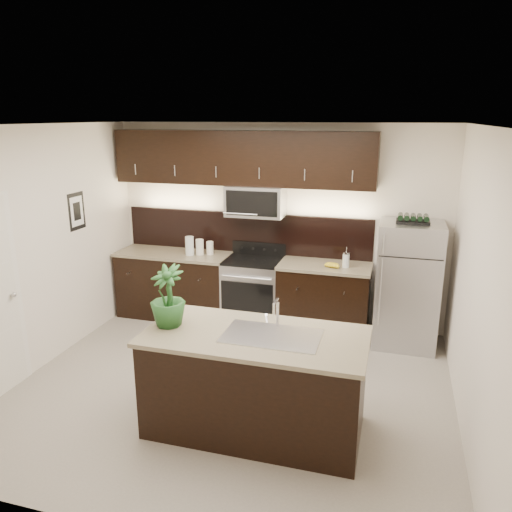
# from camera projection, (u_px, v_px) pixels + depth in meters

# --- Properties ---
(ground) EXTENTS (4.50, 4.50, 0.00)m
(ground) POSITION_uv_depth(u_px,v_px,m) (232.00, 388.00, 5.28)
(ground) COLOR gray
(ground) RESTS_ON ground
(room_walls) EXTENTS (4.52, 4.02, 2.71)m
(room_walls) POSITION_uv_depth(u_px,v_px,m) (217.00, 232.00, 4.81)
(room_walls) COLOR silver
(room_walls) RESTS_ON ground
(counter_run) EXTENTS (3.51, 0.65, 0.94)m
(counter_run) POSITION_uv_depth(u_px,v_px,m) (239.00, 291.00, 6.84)
(counter_run) COLOR black
(counter_run) RESTS_ON ground
(upper_fixtures) EXTENTS (3.49, 0.40, 1.66)m
(upper_fixtures) POSITION_uv_depth(u_px,v_px,m) (243.00, 167.00, 6.51)
(upper_fixtures) COLOR black
(upper_fixtures) RESTS_ON counter_run
(island) EXTENTS (1.96, 0.96, 0.94)m
(island) POSITION_uv_depth(u_px,v_px,m) (255.00, 382.00, 4.49)
(island) COLOR black
(island) RESTS_ON ground
(sink_faucet) EXTENTS (0.84, 0.50, 0.28)m
(sink_faucet) POSITION_uv_depth(u_px,v_px,m) (272.00, 334.00, 4.33)
(sink_faucet) COLOR silver
(sink_faucet) RESTS_ON island
(refrigerator) EXTENTS (0.75, 0.68, 1.56)m
(refrigerator) POSITION_uv_depth(u_px,v_px,m) (407.00, 285.00, 6.12)
(refrigerator) COLOR #B2B2B7
(refrigerator) RESTS_ON ground
(wine_rack) EXTENTS (0.38, 0.24, 0.09)m
(wine_rack) POSITION_uv_depth(u_px,v_px,m) (413.00, 219.00, 5.89)
(wine_rack) COLOR black
(wine_rack) RESTS_ON refrigerator
(plant) EXTENTS (0.39, 0.39, 0.56)m
(plant) POSITION_uv_depth(u_px,v_px,m) (168.00, 296.00, 4.48)
(plant) COLOR #1F4D1E
(plant) RESTS_ON island
(canisters) EXTENTS (0.36, 0.20, 0.25)m
(canisters) POSITION_uv_depth(u_px,v_px,m) (197.00, 247.00, 6.82)
(canisters) COLOR silver
(canisters) RESTS_ON counter_run
(french_press) EXTENTS (0.09, 0.09, 0.26)m
(french_press) POSITION_uv_depth(u_px,v_px,m) (346.00, 260.00, 6.26)
(french_press) COLOR silver
(french_press) RESTS_ON counter_run
(bananas) EXTENTS (0.23, 0.20, 0.06)m
(bananas) POSITION_uv_depth(u_px,v_px,m) (329.00, 264.00, 6.30)
(bananas) COLOR gold
(bananas) RESTS_ON counter_run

